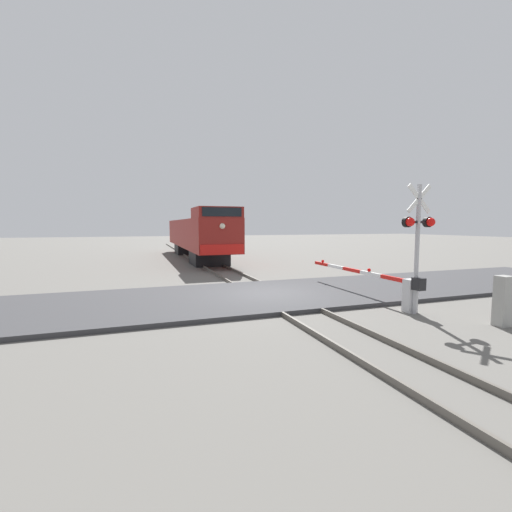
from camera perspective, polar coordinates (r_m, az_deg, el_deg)
The scene contains 8 objects.
ground_plane at distance 14.15m, azimuth 2.21°, elevation -6.75°, with size 160.00×160.00×0.00m, color #605E59.
rail_track_left at distance 13.89m, azimuth -0.56°, elevation -6.66°, with size 0.08×80.00×0.15m, color #59544C.
rail_track_right at distance 14.41m, azimuth 4.88°, elevation -6.25°, with size 0.08×80.00×0.15m, color #59544C.
road_surface at distance 14.13m, azimuth 2.21°, elevation -6.46°, with size 36.00×5.93×0.15m, color #38383A.
locomotive at distance 30.19m, azimuth -9.67°, elevation 3.52°, with size 2.93×18.76×4.07m.
crossing_signal at distance 12.30m, azimuth 25.31°, elevation 3.42°, with size 1.18×0.33×4.24m.
crossing_gate at distance 13.44m, azimuth 21.09°, elevation -4.36°, with size 0.36×6.93×1.22m.
utility_cabinet at distance 12.26m, azimuth 35.77°, elevation -6.10°, with size 0.41×0.35×1.47m, color #999993.
Camera 1 is at (-5.10, -12.87, 2.92)m, focal length 24.11 mm.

